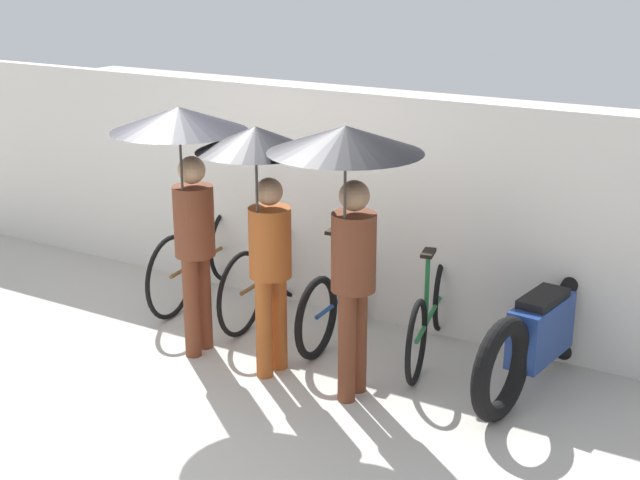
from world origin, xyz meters
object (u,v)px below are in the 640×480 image
(pedestrian_trailing, at_px, (348,185))
(pedestrian_leading, at_px, (185,161))
(parked_bicycle_1, at_px, (271,273))
(parked_bicycle_3, at_px, (430,312))
(motorcycle, at_px, (540,335))
(pedestrian_center, at_px, (262,190))
(parked_bicycle_0, at_px, (202,257))
(parked_bicycle_2, at_px, (344,295))

(pedestrian_trailing, bearing_deg, pedestrian_leading, -2.97)
(parked_bicycle_1, xyz_separation_m, parked_bicycle_3, (1.57, -0.03, -0.03))
(motorcycle, bearing_deg, pedestrian_center, 123.00)
(parked_bicycle_1, bearing_deg, parked_bicycle_0, 84.78)
(parked_bicycle_1, xyz_separation_m, pedestrian_center, (0.66, -1.06, 1.08))
(parked_bicycle_1, bearing_deg, pedestrian_leading, 172.54)
(parked_bicycle_1, distance_m, motorcycle, 2.51)
(parked_bicycle_2, bearing_deg, parked_bicycle_0, 83.50)
(parked_bicycle_1, xyz_separation_m, pedestrian_leading, (-0.05, -1.06, 1.22))
(parked_bicycle_1, relative_size, pedestrian_center, 0.90)
(pedestrian_center, xyz_separation_m, motorcycle, (1.84, 0.92, -1.06))
(parked_bicycle_2, bearing_deg, pedestrian_trailing, -153.62)
(parked_bicycle_0, xyz_separation_m, parked_bicycle_3, (2.35, -0.03, -0.04))
(parked_bicycle_0, distance_m, pedestrian_center, 2.09)
(parked_bicycle_1, xyz_separation_m, motorcycle, (2.50, -0.14, 0.02))
(parked_bicycle_0, height_order, pedestrian_leading, pedestrian_leading)
(parked_bicycle_0, distance_m, parked_bicycle_3, 2.35)
(parked_bicycle_2, relative_size, motorcycle, 0.84)
(parked_bicycle_2, height_order, parked_bicycle_3, parked_bicycle_3)
(pedestrian_leading, bearing_deg, parked_bicycle_3, -154.21)
(parked_bicycle_0, bearing_deg, parked_bicycle_2, -99.79)
(motorcycle, bearing_deg, parked_bicycle_0, 93.99)
(pedestrian_leading, bearing_deg, motorcycle, -166.89)
(parked_bicycle_0, distance_m, parked_bicycle_1, 0.78)
(parked_bicycle_0, bearing_deg, motorcycle, -99.86)
(parked_bicycle_1, height_order, pedestrian_center, pedestrian_center)
(motorcycle, bearing_deg, parked_bicycle_3, 89.87)
(parked_bicycle_0, relative_size, motorcycle, 0.90)
(pedestrian_center, bearing_deg, parked_bicycle_3, -127.15)
(parked_bicycle_0, bearing_deg, pedestrian_center, -133.77)
(parked_bicycle_0, height_order, parked_bicycle_2, parked_bicycle_0)
(parked_bicycle_1, bearing_deg, parked_bicycle_3, -96.08)
(parked_bicycle_3, bearing_deg, pedestrian_trailing, 157.00)
(parked_bicycle_3, bearing_deg, pedestrian_leading, 109.16)
(parked_bicycle_1, relative_size, pedestrian_leading, 0.87)
(parked_bicycle_3, bearing_deg, pedestrian_center, 125.07)
(motorcycle, bearing_deg, pedestrian_trailing, 136.96)
(parked_bicycle_3, bearing_deg, parked_bicycle_2, 78.86)
(parked_bicycle_1, relative_size, motorcycle, 0.88)
(parked_bicycle_0, xyz_separation_m, pedestrian_trailing, (2.17, -1.09, 1.22))
(pedestrian_leading, bearing_deg, pedestrian_trailing, 172.13)
(parked_bicycle_0, xyz_separation_m, pedestrian_center, (1.44, -1.06, 1.08))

